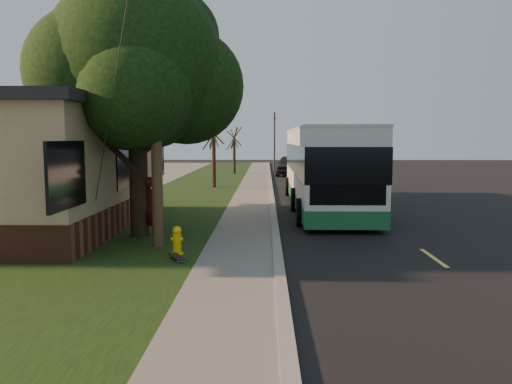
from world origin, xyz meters
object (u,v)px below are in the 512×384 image
traffic_signal (274,138)px  leafy_tree (138,68)px  bare_tree_near (214,153)px  skateboarder (150,206)px  fire_hydrant (177,241)px  distant_car (289,165)px  skateboard_main (177,257)px  transit_bus (324,166)px  dumpster (87,197)px  bare_tree_far (234,151)px  utility_pole (155,80)px

traffic_signal → leafy_tree: bearing=-98.5°
bare_tree_near → skateboarder: bearing=-91.3°
fire_hydrant → distant_car: bearing=81.7°
skateboard_main → transit_bus: bearing=64.3°
leafy_tree → dumpster: 6.84m
fire_hydrant → skateboarder: (-1.25, 2.48, 0.55)m
skateboarder → dumpster: (-3.51, 4.30, -0.24)m
fire_hydrant → bare_tree_near: size_ratio=0.17×
fire_hydrant → leafy_tree: size_ratio=0.09×
leafy_tree → transit_bus: leafy_tree is taller
bare_tree_near → skateboard_main: size_ratio=4.99×
bare_tree_far → transit_bus: bare_tree_far is taller
leafy_tree → skateboard_main: 6.20m
skateboarder → leafy_tree: bearing=5.6°
bare_tree_far → utility_pole: bearing=-90.6°
transit_bus → dumpster: size_ratio=7.92×
fire_hydrant → distant_car: distant_car is taller
transit_bus → skateboard_main: size_ratio=15.03×
leafy_tree → bare_tree_far: (1.17, 27.35, -3.16)m
fire_hydrant → utility_pole: size_ratio=0.08×
skateboarder → skateboard_main: skateboarder is taller
skateboard_main → traffic_signal: bearing=85.0°
skateboarder → utility_pole: bearing=144.3°
bare_tree_near → skateboarder: bare_tree_near is taller
bare_tree_near → bare_tree_far: bare_tree_near is taller
bare_tree_far → traffic_signal: traffic_signal is taller
fire_hydrant → utility_pole: 4.37m
bare_tree_near → distant_car: bare_tree_near is taller
leafy_tree → skateboard_main: (1.67, -3.20, -5.04)m
leafy_tree → dumpster: size_ratio=4.77×
bare_tree_near → dumpster: 11.95m
leafy_tree → bare_tree_far: leafy_tree is taller
fire_hydrant → dumpster: (-4.76, 6.78, 0.31)m
utility_pole → skateboard_main: size_ratio=10.52×
leafy_tree → distant_car: bearing=77.6°
traffic_signal → skateboard_main: traffic_signal is taller
leafy_tree → skateboarder: leafy_tree is taller
transit_bus → skateboard_main: (-4.76, -9.91, -1.74)m
bare_tree_far → transit_bus: bearing=-75.7°
distant_car → skateboard_main: bearing=-92.0°
leafy_tree → bare_tree_near: leafy_tree is taller
fire_hydrant → leafy_tree: (-1.57, 2.65, 4.73)m
bare_tree_near → dumpster: size_ratio=2.63×
fire_hydrant → transit_bus: size_ratio=0.06×
fire_hydrant → transit_bus: (4.86, 9.36, 1.43)m
fire_hydrant → skateboard_main: fire_hydrant is taller
leafy_tree → fire_hydrant: bearing=-59.3°
transit_bus → distant_car: size_ratio=2.59×
transit_bus → skateboard_main: transit_bus is taller
traffic_signal → utility_pole: bearing=-96.6°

